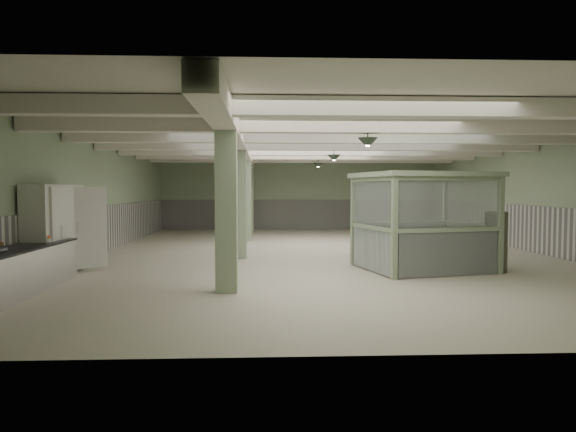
{
  "coord_description": "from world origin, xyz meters",
  "views": [
    {
      "loc": [
        -1.73,
        -16.14,
        2.04
      ],
      "look_at": [
        -1.11,
        -1.98,
        1.3
      ],
      "focal_mm": 32.0,
      "sensor_mm": 36.0,
      "label": 1
    }
  ],
  "objects_px": {
    "walkin_cooler": "(56,232)",
    "filing_cabinet": "(495,241)",
    "prep_counter": "(6,275)",
    "guard_booth": "(423,203)"
  },
  "relations": [
    {
      "from": "walkin_cooler",
      "to": "filing_cabinet",
      "type": "height_order",
      "value": "walkin_cooler"
    },
    {
      "from": "prep_counter",
      "to": "guard_booth",
      "type": "distance_m",
      "value": 9.43
    },
    {
      "from": "prep_counter",
      "to": "filing_cabinet",
      "type": "xyz_separation_m",
      "value": [
        10.55,
        2.87,
        0.28
      ]
    },
    {
      "from": "filing_cabinet",
      "to": "prep_counter",
      "type": "bearing_deg",
      "value": -148.64
    },
    {
      "from": "prep_counter",
      "to": "walkin_cooler",
      "type": "bearing_deg",
      "value": 91.93
    },
    {
      "from": "guard_booth",
      "to": "filing_cabinet",
      "type": "xyz_separation_m",
      "value": [
        1.75,
        -0.29,
        -0.94
      ]
    },
    {
      "from": "walkin_cooler",
      "to": "filing_cabinet",
      "type": "distance_m",
      "value": 10.65
    },
    {
      "from": "prep_counter",
      "to": "walkin_cooler",
      "type": "relative_size",
      "value": 2.13
    },
    {
      "from": "walkin_cooler",
      "to": "guard_booth",
      "type": "relative_size",
      "value": 0.64
    },
    {
      "from": "prep_counter",
      "to": "filing_cabinet",
      "type": "bearing_deg",
      "value": 15.22
    }
  ]
}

